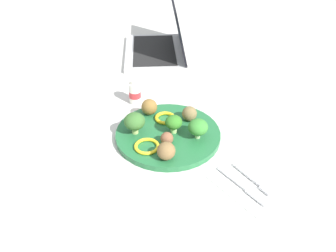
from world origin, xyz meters
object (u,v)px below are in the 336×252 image
yogurt_bottle (135,93)px  napkin (247,183)px  broccoli_floret_front_right (135,122)px  pepper_ring_near_rim (147,146)px  pepper_ring_front_right (165,118)px  laptop (161,44)px  meatball_mid_left (167,138)px  knife (244,187)px  meatball_mid_right (149,107)px  broccoli_floret_mid_right (198,127)px  plate (168,134)px  fork (255,180)px  meatball_front_right (166,151)px  meatball_front_left (188,113)px  broccoli_floret_mid_left (174,123)px

yogurt_bottle → napkin: bearing=-5.3°
broccoli_floret_front_right → pepper_ring_near_rim: size_ratio=0.92×
pepper_ring_front_right → laptop: 0.47m
meatball_mid_left → laptop: 0.58m
broccoli_floret_front_right → meatball_mid_left: size_ratio=1.80×
broccoli_floret_front_right → knife: 0.32m
pepper_ring_front_right → meatball_mid_right: bearing=-166.9°
broccoli_floret_mid_right → laptop: size_ratio=0.14×
plate → pepper_ring_near_rim: size_ratio=4.33×
fork → meatball_front_right: bearing=-152.1°
meatball_front_right → broccoli_floret_front_right: bearing=174.9°
knife → meatball_front_right: bearing=-160.7°
laptop → pepper_ring_front_right: bearing=-41.7°
broccoli_floret_mid_right → pepper_ring_near_rim: bearing=-116.3°
meatball_front_left → fork: meatball_front_left is taller
broccoli_floret_front_right → meatball_front_right: bearing=-5.1°
broccoli_floret_mid_right → meatball_mid_left: size_ratio=1.65×
laptop → knife: bearing=-28.6°
meatball_mid_left → yogurt_bottle: 0.24m
knife → broccoli_floret_front_right: bearing=-170.5°
meatball_front_right → meatball_mid_left: bearing=134.3°
napkin → broccoli_floret_mid_left: bearing=179.1°
meatball_mid_right → meatball_front_right: bearing=-30.0°
broccoli_floret_mid_right → pepper_ring_near_rim: (-0.06, -0.12, -0.03)m
meatball_front_left → meatball_mid_right: 0.11m
plate → pepper_ring_near_rim: (0.01, -0.08, 0.01)m
broccoli_floret_front_right → broccoli_floret_mid_right: bearing=38.7°
pepper_ring_near_rim → meatball_front_right: bearing=6.4°
plate → meatball_mid_right: (-0.10, 0.02, 0.03)m
meatball_mid_left → broccoli_floret_mid_left: bearing=116.0°
meatball_front_right → meatball_mid_left: 0.06m
meatball_front_left → pepper_ring_front_right: 0.07m
pepper_ring_front_right → laptop: (-0.35, 0.31, 0.02)m
broccoli_floret_mid_right → meatball_front_right: broccoli_floret_mid_right is taller
broccoli_floret_mid_left → knife: broccoli_floret_mid_left is taller
knife → meatball_mid_left: bearing=-173.8°
broccoli_floret_mid_left → meatball_mid_left: 0.05m
meatball_front_left → pepper_ring_near_rim: (0.01, -0.17, -0.02)m
broccoli_floret_front_right → napkin: size_ratio=0.35×
meatball_front_left → meatball_front_right: (0.08, -0.16, 0.00)m
meatball_front_right → fork: size_ratio=0.37×
plate → broccoli_floret_mid_left: (0.01, 0.01, 0.04)m
laptop → plate: bearing=-41.1°
laptop → fork: bearing=-26.1°
yogurt_bottle → laptop: (-0.20, 0.30, 0.00)m
plate → yogurt_bottle: (-0.19, 0.05, 0.03)m
broccoli_floret_front_right → pepper_ring_near_rim: 0.08m
plate → napkin: plate is taller
broccoli_floret_mid_right → yogurt_bottle: yogurt_bottle is taller
broccoli_floret_mid_left → broccoli_floret_mid_right: size_ratio=0.92×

